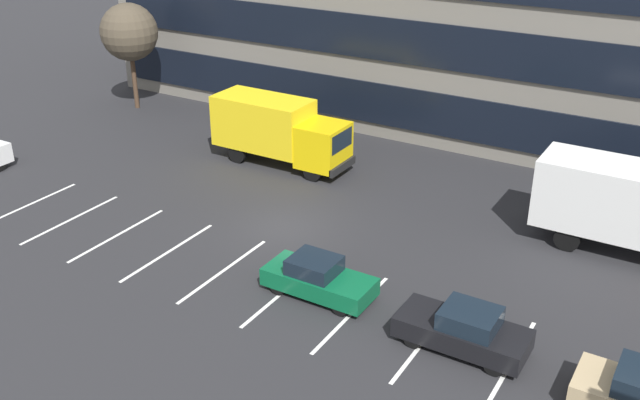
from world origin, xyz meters
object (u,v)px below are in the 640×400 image
at_px(box_truck_orange, 633,206).
at_px(sedan_black, 464,330).
at_px(box_truck_yellow_all, 278,129).
at_px(bare_tree, 129,32).
at_px(sedan_forest, 318,278).

height_order(box_truck_orange, sedan_black, box_truck_orange).
bearing_deg(box_truck_yellow_all, box_truck_orange, -1.90).
height_order(sedan_black, bare_tree, bare_tree).
height_order(box_truck_orange, bare_tree, bare_tree).
xyz_separation_m(box_truck_yellow_all, sedan_black, (13.77, -9.92, -1.18)).
xyz_separation_m(box_truck_yellow_all, sedan_forest, (8.14, -9.59, -1.21)).
xyz_separation_m(box_truck_orange, sedan_black, (-3.28, -9.35, -1.31)).
bearing_deg(sedan_black, box_truck_orange, 70.69).
relative_size(box_truck_orange, sedan_forest, 1.91).
relative_size(box_truck_yellow_all, sedan_forest, 1.79).
height_order(box_truck_yellow_all, sedan_black, box_truck_yellow_all).
xyz_separation_m(sedan_forest, bare_tree, (-20.96, 12.62, 4.05)).
xyz_separation_m(box_truck_orange, bare_tree, (-29.88, 3.60, 2.72)).
relative_size(sedan_forest, bare_tree, 0.62).
xyz_separation_m(sedan_black, bare_tree, (-26.60, 12.95, 4.03)).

